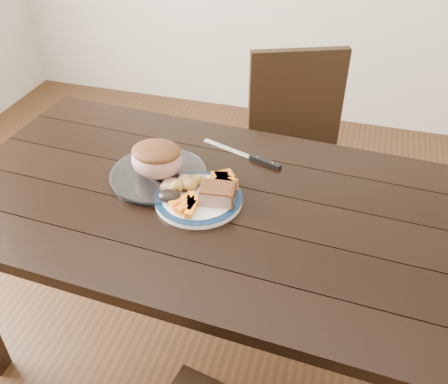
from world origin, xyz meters
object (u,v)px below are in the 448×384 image
(serving_platter, at_px, (159,176))
(pork_slice, at_px, (217,194))
(roast_joint, at_px, (157,160))
(carving_knife, at_px, (255,158))
(dining_table, at_px, (202,219))
(dinner_plate, at_px, (199,199))
(chair_far, at_px, (298,148))
(fork, at_px, (156,183))

(serving_platter, xyz_separation_m, pork_slice, (0.22, -0.08, 0.03))
(roast_joint, relative_size, carving_knife, 0.55)
(dining_table, bearing_deg, dinner_plate, -93.02)
(dining_table, bearing_deg, serving_platter, 161.81)
(dinner_plate, bearing_deg, serving_platter, 154.98)
(chair_far, height_order, serving_platter, chair_far)
(serving_platter, distance_m, carving_knife, 0.34)
(chair_far, relative_size, carving_knife, 3.01)
(serving_platter, bearing_deg, dinner_plate, -25.02)
(dinner_plate, xyz_separation_m, pork_slice, (0.06, -0.01, 0.03))
(roast_joint, distance_m, carving_knife, 0.35)
(carving_knife, bearing_deg, serving_platter, -125.41)
(fork, bearing_deg, roast_joint, 135.15)
(dinner_plate, bearing_deg, fork, 170.25)
(chair_far, bearing_deg, pork_slice, 56.97)
(fork, bearing_deg, chair_far, 94.18)
(fork, bearing_deg, dinner_plate, 20.40)
(pork_slice, relative_size, roast_joint, 0.59)
(serving_platter, bearing_deg, chair_far, 61.47)
(roast_joint, xyz_separation_m, carving_knife, (0.28, 0.20, -0.07))
(dinner_plate, height_order, carving_knife, dinner_plate)
(fork, bearing_deg, carving_knife, 73.10)
(roast_joint, bearing_deg, carving_knife, 35.14)
(dinner_plate, xyz_separation_m, roast_joint, (-0.16, 0.08, 0.06))
(pork_slice, distance_m, carving_knife, 0.29)
(pork_slice, xyz_separation_m, roast_joint, (-0.22, 0.08, 0.03))
(dinner_plate, bearing_deg, chair_far, 74.85)
(fork, xyz_separation_m, roast_joint, (-0.01, 0.05, 0.05))
(carving_knife, bearing_deg, roast_joint, -125.41)
(chair_far, xyz_separation_m, pork_slice, (-0.14, -0.76, 0.27))
(dinner_plate, xyz_separation_m, carving_knife, (0.11, 0.27, -0.00))
(dinner_plate, distance_m, carving_knife, 0.30)
(chair_far, relative_size, fork, 5.72)
(dining_table, bearing_deg, roast_joint, 161.81)
(serving_platter, xyz_separation_m, fork, (0.01, -0.05, 0.01))
(dining_table, relative_size, dinner_plate, 6.09)
(dinner_plate, distance_m, fork, 0.15)
(dining_table, height_order, serving_platter, serving_platter)
(pork_slice, distance_m, roast_joint, 0.24)
(dining_table, bearing_deg, carving_knife, 65.62)
(chair_far, distance_m, serving_platter, 0.81)
(chair_far, height_order, carving_knife, chair_far)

